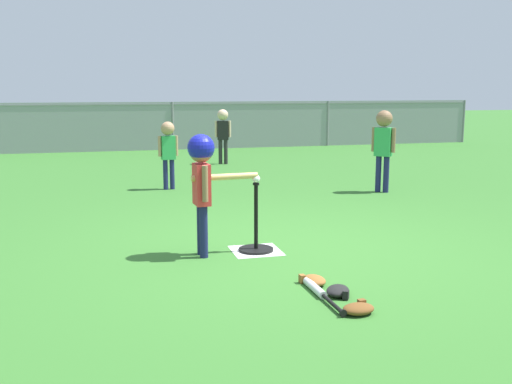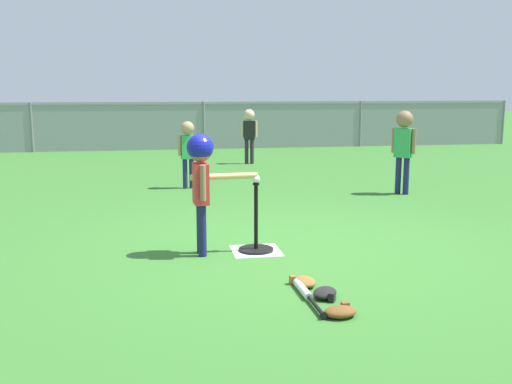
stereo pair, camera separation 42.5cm
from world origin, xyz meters
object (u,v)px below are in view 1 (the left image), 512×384
(spare_bat_silver, at_px, (318,291))
(glove_by_plate, at_px, (338,291))
(batter_child, at_px, (202,170))
(glove_tossed_aside, at_px, (314,280))
(baseball_on_tee, at_px, (256,179))
(fielder_near_left, at_px, (168,146))
(fielder_deep_center, at_px, (223,129))
(fielder_deep_right, at_px, (383,140))
(glove_near_bats, at_px, (359,309))
(batting_tee, at_px, (256,241))

(spare_bat_silver, height_order, glove_by_plate, glove_by_plate)
(batter_child, xyz_separation_m, spare_bat_silver, (0.63, -1.21, -0.74))
(glove_by_plate, bearing_deg, glove_tossed_aside, 107.85)
(baseball_on_tee, distance_m, fielder_near_left, 3.58)
(fielder_deep_center, height_order, glove_tossed_aside, fielder_deep_center)
(batter_child, relative_size, fielder_deep_right, 0.93)
(glove_tossed_aside, bearing_deg, fielder_near_left, 97.23)
(fielder_near_left, bearing_deg, glove_near_bats, -82.73)
(spare_bat_silver, xyz_separation_m, glove_by_plate, (0.13, -0.04, 0.01))
(batter_child, bearing_deg, fielder_deep_center, 76.90)
(batter_child, bearing_deg, spare_bat_silver, -62.58)
(batter_child, bearing_deg, glove_by_plate, -58.70)
(spare_bat_silver, bearing_deg, batting_tee, 96.37)
(glove_near_bats, xyz_separation_m, glove_tossed_aside, (-0.08, 0.63, 0.00))
(fielder_deep_center, xyz_separation_m, glove_tossed_aside, (-0.78, -7.26, -0.65))
(fielder_deep_center, distance_m, fielder_near_left, 3.01)
(fielder_deep_right, distance_m, glove_by_plate, 4.51)
(glove_near_bats, bearing_deg, fielder_deep_right, 61.58)
(glove_near_bats, height_order, glove_tossed_aside, same)
(fielder_deep_center, height_order, glove_near_bats, fielder_deep_center)
(batter_child, bearing_deg, glove_near_bats, -64.77)
(fielder_near_left, bearing_deg, baseball_on_tee, -83.68)
(baseball_on_tee, distance_m, spare_bat_silver, 1.41)
(baseball_on_tee, relative_size, spare_bat_silver, 0.11)
(glove_near_bats, relative_size, glove_tossed_aside, 1.00)
(baseball_on_tee, relative_size, fielder_near_left, 0.07)
(fielder_deep_center, bearing_deg, baseball_on_tee, -98.83)
(batter_child, relative_size, glove_by_plate, 3.99)
(baseball_on_tee, bearing_deg, fielder_deep_right, 45.11)
(fielder_near_left, bearing_deg, fielder_deep_center, 63.07)
(batter_child, distance_m, spare_bat_silver, 1.55)
(baseball_on_tee, bearing_deg, fielder_near_left, 96.32)
(baseball_on_tee, bearing_deg, batter_child, -176.26)
(batter_child, height_order, fielder_deep_right, fielder_deep_right)
(fielder_deep_right, relative_size, glove_tossed_aside, 4.97)
(glove_by_plate, bearing_deg, spare_bat_silver, 162.09)
(batter_child, bearing_deg, batting_tee, 3.74)
(fielder_deep_right, xyz_separation_m, spare_bat_silver, (-2.40, -3.79, -0.72))
(batter_child, height_order, glove_near_bats, batter_child)
(batter_child, xyz_separation_m, glove_near_bats, (0.76, -1.61, -0.74))
(fielder_deep_right, bearing_deg, baseball_on_tee, -134.89)
(fielder_deep_right, height_order, glove_near_bats, fielder_deep_right)
(spare_bat_silver, bearing_deg, glove_tossed_aside, 78.01)
(spare_bat_silver, relative_size, glove_tossed_aside, 2.93)
(fielder_deep_center, height_order, fielder_near_left, fielder_deep_center)
(fielder_deep_right, distance_m, glove_tossed_aside, 4.34)
(spare_bat_silver, bearing_deg, fielder_near_left, 96.33)
(fielder_near_left, relative_size, glove_tossed_aside, 4.24)
(fielder_near_left, xyz_separation_m, glove_tossed_aside, (0.58, -4.58, -0.61))
(baseball_on_tee, xyz_separation_m, fielder_deep_center, (0.97, 6.24, 0.02))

